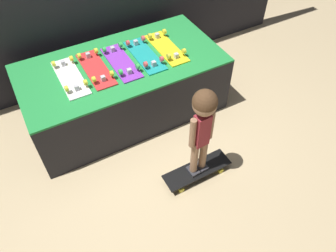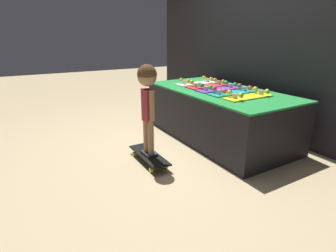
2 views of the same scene
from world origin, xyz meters
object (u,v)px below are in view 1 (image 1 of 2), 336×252
at_px(skateboard_white_on_rack, 70,77).
at_px(child, 203,120).
at_px(skateboard_yellow_on_rack, 166,47).
at_px(skateboard_red_on_rack, 96,68).
at_px(skateboard_purple_on_rack, 121,62).
at_px(skateboard_on_floor, 197,170).
at_px(skateboard_teal_on_rack, 145,55).

height_order(skateboard_white_on_rack, child, child).
distance_m(skateboard_yellow_on_rack, child, 1.16).
bearing_deg(skateboard_yellow_on_rack, skateboard_red_on_rack, 178.34).
height_order(skateboard_white_on_rack, skateboard_purple_on_rack, same).
xyz_separation_m(skateboard_purple_on_rack, child, (0.22, -1.12, 0.10)).
distance_m(skateboard_yellow_on_rack, skateboard_on_floor, 1.30).
bearing_deg(skateboard_purple_on_rack, skateboard_teal_on_rack, -1.74).
bearing_deg(skateboard_red_on_rack, skateboard_white_on_rack, -178.82).
relative_size(skateboard_red_on_rack, skateboard_purple_on_rack, 1.00).
height_order(skateboard_purple_on_rack, skateboard_yellow_on_rack, same).
bearing_deg(skateboard_purple_on_rack, skateboard_yellow_on_rack, -0.15).
bearing_deg(skateboard_on_floor, skateboard_white_on_rack, 122.69).
height_order(skateboard_yellow_on_rack, child, child).
relative_size(skateboard_red_on_rack, skateboard_teal_on_rack, 1.00).
relative_size(skateboard_teal_on_rack, child, 0.64).
distance_m(skateboard_white_on_rack, skateboard_teal_on_rack, 0.77).
xyz_separation_m(skateboard_yellow_on_rack, skateboard_on_floor, (-0.29, -1.12, -0.60)).
distance_m(skateboard_white_on_rack, skateboard_purple_on_rack, 0.51).
bearing_deg(skateboard_red_on_rack, skateboard_yellow_on_rack, -1.66).
bearing_deg(skateboard_yellow_on_rack, child, -104.47).
distance_m(skateboard_purple_on_rack, child, 1.15).
relative_size(skateboard_on_floor, child, 0.68).
xyz_separation_m(skateboard_white_on_rack, skateboard_teal_on_rack, (0.77, -0.02, 0.00)).
bearing_deg(skateboard_white_on_rack, skateboard_on_floor, -57.31).
bearing_deg(skateboard_white_on_rack, child, -57.31).
height_order(skateboard_teal_on_rack, skateboard_on_floor, skateboard_teal_on_rack).
distance_m(skateboard_teal_on_rack, skateboard_yellow_on_rack, 0.26).
height_order(skateboard_white_on_rack, skateboard_teal_on_rack, same).
height_order(skateboard_teal_on_rack, skateboard_yellow_on_rack, same).
height_order(skateboard_red_on_rack, child, child).
relative_size(skateboard_white_on_rack, skateboard_yellow_on_rack, 1.00).
distance_m(skateboard_white_on_rack, skateboard_on_floor, 1.48).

